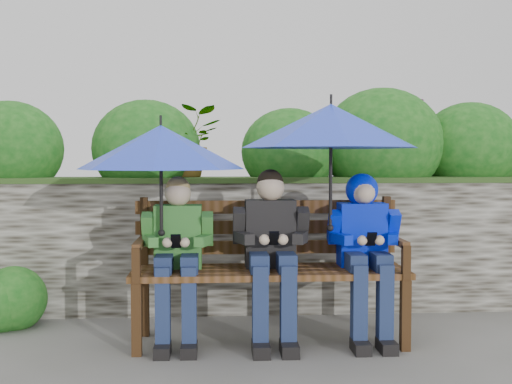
{
  "coord_description": "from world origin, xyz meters",
  "views": [
    {
      "loc": [
        -0.28,
        -4.17,
        1.17
      ],
      "look_at": [
        0.0,
        0.1,
        0.95
      ],
      "focal_mm": 45.0,
      "sensor_mm": 36.0,
      "label": 1
    }
  ],
  "objects": [
    {
      "name": "umbrella_left",
      "position": [
        -0.61,
        -0.18,
        1.24
      ],
      "size": [
        1.03,
        1.03,
        0.75
      ],
      "color": "blue",
      "rests_on": "ground"
    },
    {
      "name": "ground",
      "position": [
        0.0,
        0.0,
        0.0
      ],
      "size": [
        60.0,
        60.0,
        0.0
      ],
      "primitive_type": "plane",
      "color": "#56564F",
      "rests_on": "ground"
    },
    {
      "name": "boy_middle",
      "position": [
        0.08,
        -0.16,
        0.62
      ],
      "size": [
        0.48,
        0.56,
        1.11
      ],
      "color": "black",
      "rests_on": "ground"
    },
    {
      "name": "umbrella_right",
      "position": [
        0.46,
        -0.16,
        1.38
      ],
      "size": [
        1.13,
        1.13,
        0.87
      ],
      "color": "blue",
      "rests_on": "ground"
    },
    {
      "name": "boy_right",
      "position": [
        0.68,
        -0.14,
        0.65
      ],
      "size": [
        0.46,
        0.55,
        1.08
      ],
      "color": "#000ABC",
      "rests_on": "ground"
    },
    {
      "name": "boy_left",
      "position": [
        -0.51,
        -0.15,
        0.6
      ],
      "size": [
        0.45,
        0.52,
        1.06
      ],
      "color": "#35823A",
      "rests_on": "ground"
    },
    {
      "name": "garden_backdrop",
      "position": [
        -0.09,
        1.58,
        0.65
      ],
      "size": [
        8.03,
        2.86,
        1.88
      ],
      "color": "#2F2B21",
      "rests_on": "ground"
    },
    {
      "name": "park_bench",
      "position": [
        0.07,
        -0.08,
        0.52
      ],
      "size": [
        1.74,
        0.51,
        0.92
      ],
      "color": "#362210",
      "rests_on": "ground"
    }
  ]
}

